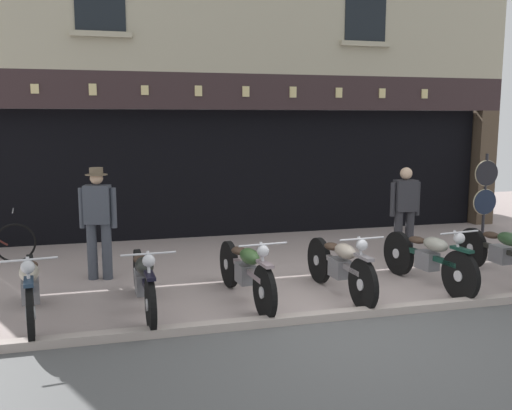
{
  "coord_description": "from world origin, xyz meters",
  "views": [
    {
      "loc": [
        -2.72,
        -6.0,
        2.4
      ],
      "look_at": [
        -0.41,
        2.71,
        1.03
      ],
      "focal_mm": 39.45,
      "sensor_mm": 36.0,
      "label": 1
    }
  ],
  "objects_px": {
    "motorcycle_left": "(144,279)",
    "motorcycle_right": "(502,251)",
    "motorcycle_center": "(340,265)",
    "advert_board_near": "(123,152)",
    "motorcycle_center_right": "(428,257)",
    "salesman_left": "(98,218)",
    "tyre_sign_pole": "(485,189)",
    "advert_board_far": "(54,151)",
    "shopkeeper_center": "(405,208)",
    "motorcycle_far_left": "(30,287)",
    "motorcycle_center_left": "(246,270)"
  },
  "relations": [
    {
      "from": "salesman_left",
      "to": "shopkeeper_center",
      "type": "distance_m",
      "value": 5.17
    },
    {
      "from": "advert_board_near",
      "to": "motorcycle_far_left",
      "type": "bearing_deg",
      "value": -105.66
    },
    {
      "from": "motorcycle_far_left",
      "to": "motorcycle_left",
      "type": "height_order",
      "value": "motorcycle_far_left"
    },
    {
      "from": "motorcycle_center_left",
      "to": "motorcycle_right",
      "type": "relative_size",
      "value": 1.05
    },
    {
      "from": "motorcycle_center_left",
      "to": "advert_board_far",
      "type": "relative_size",
      "value": 2.1
    },
    {
      "from": "salesman_left",
      "to": "advert_board_near",
      "type": "distance_m",
      "value": 2.94
    },
    {
      "from": "advert_board_far",
      "to": "motorcycle_center",
      "type": "bearing_deg",
      "value": -48.1
    },
    {
      "from": "advert_board_far",
      "to": "motorcycle_right",
      "type": "bearing_deg",
      "value": -32.87
    },
    {
      "from": "motorcycle_left",
      "to": "tyre_sign_pole",
      "type": "relative_size",
      "value": 1.21
    },
    {
      "from": "motorcycle_center_left",
      "to": "motorcycle_center",
      "type": "bearing_deg",
      "value": 171.6
    },
    {
      "from": "motorcycle_center_right",
      "to": "salesman_left",
      "type": "bearing_deg",
      "value": -26.47
    },
    {
      "from": "tyre_sign_pole",
      "to": "motorcycle_center_left",
      "type": "bearing_deg",
      "value": -153.26
    },
    {
      "from": "motorcycle_center_left",
      "to": "salesman_left",
      "type": "height_order",
      "value": "salesman_left"
    },
    {
      "from": "motorcycle_far_left",
      "to": "salesman_left",
      "type": "distance_m",
      "value": 1.93
    },
    {
      "from": "motorcycle_center_left",
      "to": "tyre_sign_pole",
      "type": "distance_m",
      "value": 6.55
    },
    {
      "from": "motorcycle_center_right",
      "to": "salesman_left",
      "type": "height_order",
      "value": "salesman_left"
    },
    {
      "from": "advert_board_near",
      "to": "advert_board_far",
      "type": "height_order",
      "value": "advert_board_far"
    },
    {
      "from": "motorcycle_center_right",
      "to": "advert_board_near",
      "type": "height_order",
      "value": "advert_board_near"
    },
    {
      "from": "motorcycle_left",
      "to": "tyre_sign_pole",
      "type": "xyz_separation_m",
      "value": [
        7.16,
        3.0,
        0.56
      ]
    },
    {
      "from": "motorcycle_left",
      "to": "advert_board_near",
      "type": "distance_m",
      "value": 4.66
    },
    {
      "from": "motorcycle_center",
      "to": "advert_board_far",
      "type": "height_order",
      "value": "advert_board_far"
    },
    {
      "from": "advert_board_far",
      "to": "shopkeeper_center",
      "type": "bearing_deg",
      "value": -24.2
    },
    {
      "from": "salesman_left",
      "to": "advert_board_far",
      "type": "bearing_deg",
      "value": -60.23
    },
    {
      "from": "motorcycle_center_left",
      "to": "salesman_left",
      "type": "distance_m",
      "value": 2.53
    },
    {
      "from": "salesman_left",
      "to": "advert_board_near",
      "type": "xyz_separation_m",
      "value": [
        0.48,
        2.79,
        0.82
      ]
    },
    {
      "from": "motorcycle_center",
      "to": "advert_board_near",
      "type": "bearing_deg",
      "value": -62.46
    },
    {
      "from": "motorcycle_center_right",
      "to": "tyre_sign_pole",
      "type": "height_order",
      "value": "tyre_sign_pole"
    },
    {
      "from": "motorcycle_right",
      "to": "motorcycle_left",
      "type": "bearing_deg",
      "value": 0.51
    },
    {
      "from": "salesman_left",
      "to": "shopkeeper_center",
      "type": "bearing_deg",
      "value": -165.47
    },
    {
      "from": "motorcycle_left",
      "to": "shopkeeper_center",
      "type": "height_order",
      "value": "shopkeeper_center"
    },
    {
      "from": "motorcycle_left",
      "to": "motorcycle_right",
      "type": "relative_size",
      "value": 1.04
    },
    {
      "from": "motorcycle_right",
      "to": "motorcycle_center_right",
      "type": "bearing_deg",
      "value": 2.63
    },
    {
      "from": "motorcycle_far_left",
      "to": "advert_board_far",
      "type": "distance_m",
      "value": 4.69
    },
    {
      "from": "motorcycle_far_left",
      "to": "motorcycle_center_left",
      "type": "xyz_separation_m",
      "value": [
        2.66,
        0.08,
        0.0
      ]
    },
    {
      "from": "salesman_left",
      "to": "advert_board_far",
      "type": "relative_size",
      "value": 1.7
    },
    {
      "from": "advert_board_near",
      "to": "tyre_sign_pole",
      "type": "bearing_deg",
      "value": -11.43
    },
    {
      "from": "motorcycle_left",
      "to": "shopkeeper_center",
      "type": "relative_size",
      "value": 1.31
    },
    {
      "from": "motorcycle_left",
      "to": "shopkeeper_center",
      "type": "bearing_deg",
      "value": -161.43
    },
    {
      "from": "motorcycle_left",
      "to": "motorcycle_center_right",
      "type": "relative_size",
      "value": 1.01
    },
    {
      "from": "motorcycle_center",
      "to": "shopkeeper_center",
      "type": "xyz_separation_m",
      "value": [
        1.97,
        1.78,
        0.44
      ]
    },
    {
      "from": "motorcycle_far_left",
      "to": "motorcycle_left",
      "type": "relative_size",
      "value": 0.99
    },
    {
      "from": "motorcycle_center",
      "to": "salesman_left",
      "type": "relative_size",
      "value": 1.17
    },
    {
      "from": "motorcycle_right",
      "to": "tyre_sign_pole",
      "type": "height_order",
      "value": "tyre_sign_pole"
    },
    {
      "from": "shopkeeper_center",
      "to": "tyre_sign_pole",
      "type": "height_order",
      "value": "tyre_sign_pole"
    },
    {
      "from": "motorcycle_right",
      "to": "advert_board_near",
      "type": "xyz_separation_m",
      "value": [
        -5.41,
        4.33,
        1.33
      ]
    },
    {
      "from": "advert_board_far",
      "to": "motorcycle_far_left",
      "type": "bearing_deg",
      "value": -89.51
    },
    {
      "from": "motorcycle_right",
      "to": "motorcycle_center",
      "type": "bearing_deg",
      "value": 1.94
    },
    {
      "from": "motorcycle_far_left",
      "to": "tyre_sign_pole",
      "type": "height_order",
      "value": "tyre_sign_pole"
    },
    {
      "from": "motorcycle_center_left",
      "to": "motorcycle_far_left",
      "type": "bearing_deg",
      "value": -3.7
    },
    {
      "from": "motorcycle_left",
      "to": "advert_board_far",
      "type": "height_order",
      "value": "advert_board_far"
    }
  ]
}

